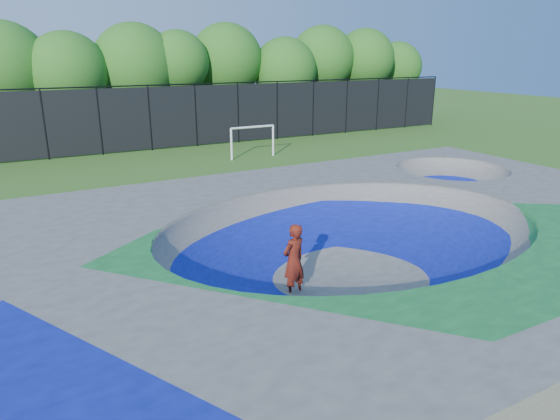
# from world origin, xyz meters

# --- Properties ---
(ground) EXTENTS (120.00, 120.00, 0.00)m
(ground) POSITION_xyz_m (0.00, 0.00, 0.00)
(ground) COLOR #35621B
(ground) RESTS_ON ground
(skate_deck) EXTENTS (22.00, 14.00, 1.50)m
(skate_deck) POSITION_xyz_m (0.00, 0.00, 0.75)
(skate_deck) COLOR gray
(skate_deck) RESTS_ON ground
(skater) EXTENTS (0.80, 0.64, 1.92)m
(skater) POSITION_xyz_m (-2.16, -0.46, 0.96)
(skater) COLOR #B5280E
(skater) RESTS_ON ground
(skateboard) EXTENTS (0.80, 0.34, 0.05)m
(skateboard) POSITION_xyz_m (-2.16, -0.46, 0.03)
(skateboard) COLOR black
(skateboard) RESTS_ON ground
(soccer_goal) EXTENTS (2.82, 0.12, 1.86)m
(soccer_goal) POSITION_xyz_m (4.57, 15.81, 1.29)
(soccer_goal) COLOR white
(soccer_goal) RESTS_ON ground
(fence) EXTENTS (48.09, 0.09, 4.04)m
(fence) POSITION_xyz_m (0.00, 21.00, 2.10)
(fence) COLOR black
(fence) RESTS_ON ground
(treeline) EXTENTS (52.23, 6.94, 8.19)m
(treeline) POSITION_xyz_m (0.31, 25.74, 5.03)
(treeline) COLOR #412820
(treeline) RESTS_ON ground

